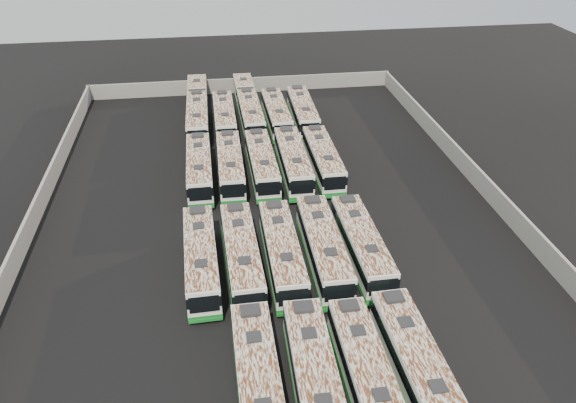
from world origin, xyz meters
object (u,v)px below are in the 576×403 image
at_px(bus_midfront_right, 323,248).
at_px(bus_back_center, 248,106).
at_px(bus_front_left, 259,386).
at_px(bus_midfront_far_right, 362,245).
at_px(bus_midback_far_left, 199,168).
at_px(bus_back_far_left, 198,109).
at_px(bus_midfront_center, 282,252).
at_px(bus_back_left, 224,117).
at_px(bus_midback_far_right, 323,159).
at_px(bus_back_right, 276,114).
at_px(bus_front_right, 367,377).
at_px(bus_back_far_right, 303,112).
at_px(bus_midfront_far_left, 201,258).
at_px(bus_midback_right, 293,162).
at_px(bus_midback_center, 262,164).
at_px(bus_front_center, 315,382).
at_px(bus_midfront_left, 242,256).
at_px(bus_midback_left, 230,166).
at_px(bus_front_far_right, 418,369).

distance_m(bus_midfront_right, bus_back_center, 33.69).
bearing_deg(bus_front_left, bus_midfront_far_right, 53.39).
height_order(bus_midback_far_left, bus_back_far_left, bus_back_far_left).
relative_size(bus_midfront_center, bus_back_left, 1.02).
height_order(bus_midback_far_right, bus_back_right, same).
distance_m(bus_front_right, bus_back_far_right, 44.27).
xyz_separation_m(bus_midfront_far_left, bus_midback_right, (10.17, 16.13, 0.05)).
bearing_deg(bus_midback_far_left, bus_midfront_far_left, -90.42).
distance_m(bus_midfront_far_left, bus_midfront_right, 10.21).
relative_size(bus_front_left, bus_back_left, 1.03).
height_order(bus_midback_far_left, bus_back_left, bus_midback_far_left).
height_order(bus_midback_center, bus_back_left, bus_midback_center).
bearing_deg(bus_back_right, bus_back_left, -179.76).
relative_size(bus_back_right, bus_back_far_right, 0.97).
distance_m(bus_front_center, bus_midback_far_left, 30.92).
relative_size(bus_midfront_left, bus_back_right, 1.02).
bearing_deg(bus_midfront_far_right, bus_back_right, 95.79).
relative_size(bus_front_left, bus_front_center, 1.00).
bearing_deg(bus_back_center, bus_midback_right, -79.57).
distance_m(bus_front_left, bus_midback_left, 30.13).
relative_size(bus_midback_far_left, bus_back_far_right, 0.97).
relative_size(bus_front_far_right, bus_midback_far_right, 1.03).
distance_m(bus_midfront_right, bus_back_right, 30.05).
xyz_separation_m(bus_front_left, bus_front_center, (3.52, -0.17, 0.00)).
xyz_separation_m(bus_front_center, bus_back_right, (3.29, 43.99, -0.04)).
bearing_deg(bus_front_left, bus_back_far_left, 93.88).
height_order(bus_midfront_center, bus_midfront_right, bus_midfront_right).
relative_size(bus_front_left, bus_back_right, 1.02).
relative_size(bus_front_right, bus_back_far_right, 0.96).
bearing_deg(bus_back_center, bus_midfront_far_right, -79.21).
bearing_deg(bus_midback_far_left, bus_front_far_right, -66.11).
distance_m(bus_midback_center, bus_back_center, 17.22).
bearing_deg(bus_midfront_far_left, bus_front_left, -77.91).
xyz_separation_m(bus_front_right, bus_midback_right, (-0.01, 30.20, 0.07)).
bearing_deg(bus_front_far_right, bus_midfront_center, 115.24).
relative_size(bus_front_center, bus_back_far_left, 0.64).
xyz_separation_m(bus_front_left, bus_front_right, (6.84, -0.24, -0.05)).
xyz_separation_m(bus_midfront_center, bus_midback_far_right, (6.84, 16.49, -0.02)).
xyz_separation_m(bus_midfront_far_left, bus_midfront_center, (6.69, -0.17, 0.02)).
bearing_deg(bus_midback_far_left, bus_midback_far_right, 0.50).
height_order(bus_midback_far_left, bus_midback_right, bus_midback_right).
bearing_deg(bus_back_far_right, bus_front_right, -93.08).
bearing_deg(bus_back_left, bus_back_right, 0.72).
xyz_separation_m(bus_midback_far_left, bus_midback_right, (10.11, -0.03, 0.05)).
bearing_deg(bus_back_far_left, bus_back_left, -44.66).
relative_size(bus_front_right, bus_midfront_left, 0.97).
height_order(bus_midfront_far_right, bus_back_far_left, bus_back_far_left).
xyz_separation_m(bus_midfront_left, bus_midback_left, (0.02, 16.44, -0.02)).
bearing_deg(bus_midfront_left, bus_back_center, 82.80).
relative_size(bus_front_right, bus_midback_right, 0.96).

